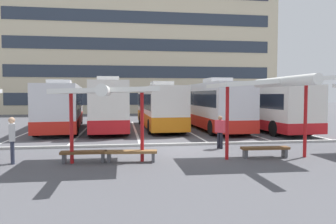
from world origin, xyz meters
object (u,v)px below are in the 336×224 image
Objects in this scene: coach_bus_2 at (159,107)px; coach_bus_4 at (261,107)px; waiting_shelter_2 at (271,84)px; waiting_passenger_0 at (220,130)px; waiting_passenger_1 at (12,137)px; coach_bus_0 at (62,107)px; bench_2 at (131,153)px; bench_1 at (84,154)px; waiting_shelter_1 at (107,92)px; coach_bus_3 at (211,106)px; coach_bus_1 at (108,106)px; bench_3 at (265,149)px.

coach_bus_2 is 0.94× the size of coach_bus_4.
waiting_shelter_2 is 3.00× the size of waiting_passenger_0.
waiting_passenger_1 is at bearing -119.95° from coach_bus_2.
waiting_shelter_2 reaches higher than waiting_passenger_0.
coach_bus_0 is 13.60m from bench_2.
coach_bus_4 is at bearing -8.37° from coach_bus_0.
bench_2 is (1.80, -0.14, 0.01)m from bench_1.
waiting_passenger_0 is at bearing 27.26° from waiting_shelter_1.
coach_bus_2 is at bearing -2.52° from coach_bus_0.
coach_bus_3 reaches higher than bench_1.
bench_2 is at bearing -83.34° from coach_bus_1.
waiting_shelter_2 is (3.01, -12.64, 1.41)m from coach_bus_2.
coach_bus_1 is 11.43m from coach_bus_4.
bench_2 is (0.90, 0.21, -2.35)m from waiting_shelter_1.
waiting_passenger_1 is at bearing 176.02° from bench_2.
coach_bus_3 is 11.26m from bench_3.
bench_2 is at bearing -179.12° from bench_3.
coach_bus_2 reaches higher than waiting_passenger_1.
waiting_passenger_0 is (-2.05, -8.74, -0.84)m from coach_bus_3.
coach_bus_0 reaches higher than bench_2.
coach_bus_4 is at bearing -11.87° from coach_bus_3.
waiting_passenger_1 is (-3.53, 0.52, -1.66)m from waiting_shelter_1.
coach_bus_2 is at bearing 103.81° from bench_3.
coach_bus_3 is 5.52× the size of bench_2.
coach_bus_4 is at bearing 44.47° from waiting_shelter_1.
coach_bus_3 reaches higher than waiting_passenger_0.
coach_bus_1 reaches higher than bench_2.
waiting_passenger_0 is at bearing 116.26° from bench_3.
waiting_shelter_2 is (5.50, -0.31, 2.69)m from bench_2.
coach_bus_0 is at bearing 110.88° from bench_2.
coach_bus_1 is at bearing 96.66° from bench_2.
coach_bus_1 is 5.27× the size of bench_3.
bench_1 is 0.87× the size of bench_3.
coach_bus_1 is at bearing 75.09° from waiting_passenger_1.
bench_3 is at bearing 2.65° from waiting_shelter_1.
bench_1 is 7.30m from bench_3.
waiting_passenger_0 is (1.83, -9.84, -0.72)m from coach_bus_2.
bench_1 is (-8.18, -11.08, -1.41)m from coach_bus_3.
waiting_passenger_1 is at bearing 176.42° from bench_1.
coach_bus_0 is 2.41× the size of waiting_shelter_1.
coach_bus_4 is at bearing 35.19° from waiting_passenger_1.
coach_bus_2 is 12.67m from bench_3.
coach_bus_4 is 11.38m from bench_3.
waiting_shelter_2 reaches higher than waiting_passenger_1.
coach_bus_3 is (3.88, -1.10, 0.13)m from coach_bus_2.
waiting_passenger_1 is (-3.05, -11.47, -0.75)m from coach_bus_1.
coach_bus_1 is at bearing 120.46° from bench_3.
coach_bus_3 is at bearing 76.78° from waiting_passenger_0.
bench_2 is 1.28× the size of waiting_passenger_0.
waiting_passenger_0 is at bearing 29.84° from bench_2.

